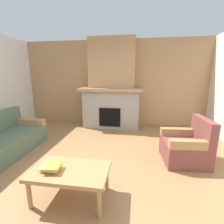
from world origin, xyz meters
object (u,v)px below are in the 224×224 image
at_px(coffee_table, 70,173).
at_px(armchair, 187,147).
at_px(couch, 1,142).
at_px(fireplace, 112,90).

bearing_deg(coffee_table, armchair, 34.99).
xyz_separation_m(couch, coffee_table, (1.88, -0.92, 0.09)).
xyz_separation_m(fireplace, armchair, (1.75, -1.98, -0.87)).
relative_size(fireplace, couch, 1.50).
height_order(fireplace, armchair, fireplace).
xyz_separation_m(armchair, coffee_table, (-1.80, -1.26, 0.08)).
bearing_deg(couch, fireplace, 50.22).
bearing_deg(fireplace, armchair, -48.46).
bearing_deg(armchair, fireplace, 131.54).
relative_size(fireplace, coffee_table, 2.70).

